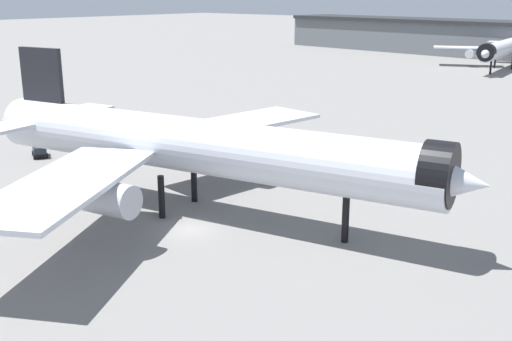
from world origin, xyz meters
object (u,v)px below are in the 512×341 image
Objects in this scene: traffic_cone_near_nose at (119,145)px; traffic_cone_wingtip at (121,142)px; airliner_far_taxiway at (504,49)px; baggage_tug_wing at (39,150)px; airliner_near_gate at (194,146)px.

traffic_cone_wingtip reaches higher than traffic_cone_near_nose.
airliner_far_taxiway reaches higher than baggage_tug_wing.
airliner_far_taxiway reaches higher than traffic_cone_wingtip.
airliner_far_taxiway is 65.42× the size of traffic_cone_wingtip.
baggage_tug_wing is at bearing -111.65° from traffic_cone_near_nose.
traffic_cone_wingtip is at bearing -11.16° from airliner_far_taxiway.
airliner_far_taxiway is at bearing -68.86° from baggage_tug_wing.
airliner_far_taxiway is 66.95× the size of traffic_cone_near_nose.
traffic_cone_wingtip is at bearing 144.09° from airliner_near_gate.
traffic_cone_near_nose is 0.98× the size of traffic_cone_wingtip.
airliner_far_taxiway is at bearing 86.37° from traffic_cone_near_nose.
airliner_near_gate is at bearing -22.86° from traffic_cone_near_nose.
baggage_tug_wing is 10.90m from traffic_cone_near_nose.
baggage_tug_wing is (-32.13, 1.74, -5.93)m from airliner_near_gate.
airliner_far_taxiway is 131.05m from traffic_cone_near_nose.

